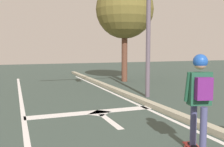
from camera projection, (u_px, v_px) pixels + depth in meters
name	position (u px, v px, depth m)	size (l,w,h in m)	color
lane_line_center	(25.00, 128.00, 5.80)	(0.12, 20.00, 0.01)	silver
lane_line_curbside	(159.00, 114.00, 7.00)	(0.12, 20.00, 0.01)	silver
stop_bar	(92.00, 112.00, 7.21)	(3.57, 0.40, 0.01)	silver
lane_arrow_stem	(110.00, 121.00, 6.35)	(0.16, 1.40, 0.01)	silver
lane_arrow_head	(100.00, 113.00, 7.14)	(0.56, 0.44, 0.01)	silver
curb_strip	(167.00, 111.00, 7.08)	(0.24, 24.00, 0.14)	#A7A38C
skater	(200.00, 91.00, 4.26)	(0.44, 0.61, 1.60)	#444571
traffic_signal_mast	(125.00, 2.00, 8.86)	(4.17, 0.34, 4.86)	#605360
roadside_tree	(125.00, 10.00, 13.57)	(3.00, 3.00, 5.26)	brown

